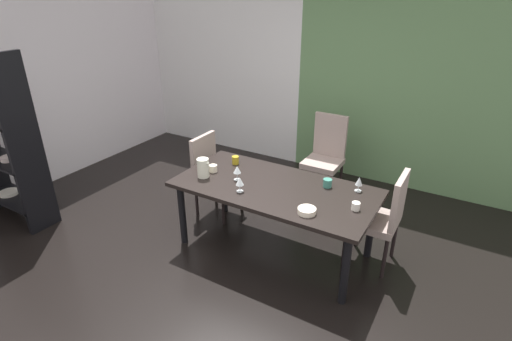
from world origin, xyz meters
The scene contains 18 objects.
ground_plane centered at (0.00, 0.00, -0.01)m, with size 6.28×5.45×0.02m, color black.
back_panel_interior centered at (-1.77, 2.67, 1.42)m, with size 2.74×0.10×2.85m, color silver.
garden_window_panel centered at (1.37, 2.67, 1.42)m, with size 3.54×0.10×2.85m, color #5F8555.
left_interior_panel centered at (-3.09, 0.00, 1.42)m, with size 0.10×5.45×2.85m, color silver.
dining_table centered at (0.35, 0.51, 0.65)m, with size 1.95×0.96×0.73m.
chair_left_far centered at (-0.63, 0.82, 0.54)m, with size 0.44×0.44×0.94m.
chair_right_far centered at (1.33, 0.82, 0.55)m, with size 0.44×0.44×0.98m.
chair_head_far centered at (0.34, 1.89, 0.57)m, with size 0.44×0.45×1.05m.
display_shelf centered at (-2.52, -0.45, 0.97)m, with size 0.95×0.36×1.93m.
wine_glass_west centered at (1.07, 0.82, 0.83)m, with size 0.07×0.07×0.14m.
wine_glass_rear centered at (0.11, 0.25, 0.83)m, with size 0.08×0.08×0.14m.
wine_glass_near_shelf centered at (-0.04, 0.44, 0.84)m, with size 0.08×0.08×0.15m.
serving_bowl_corner centered at (0.82, 0.21, 0.75)m, with size 0.16×0.16×0.05m, color white.
cup_left centered at (-0.27, 0.76, 0.77)m, with size 0.07×0.07×0.09m, color #AD911F.
cup_south centered at (-0.36, 0.47, 0.77)m, with size 0.08×0.08×0.07m, color #F1E3C7.
cup_east centered at (1.16, 0.48, 0.76)m, with size 0.07×0.07×0.07m, color white.
cup_near_window centered at (0.79, 0.76, 0.77)m, with size 0.08×0.08×0.08m, color #3A7C6D.
pitcher_front centered at (-0.37, 0.33, 0.83)m, with size 0.14×0.12×0.20m.
Camera 1 is at (1.93, -2.52, 2.51)m, focal length 28.00 mm.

